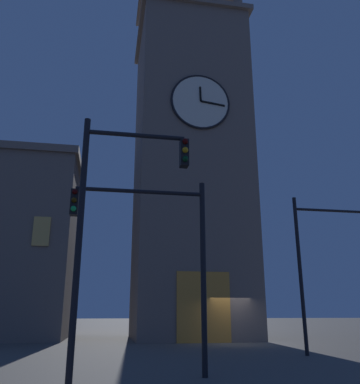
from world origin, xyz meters
name	(u,v)px	position (x,y,z in m)	size (l,w,h in m)	color
ground_plane	(236,344)	(0.00, 0.00, 0.00)	(200.00, 200.00, 0.00)	#56544F
clocktower	(189,164)	(1.63, -4.68, 12.36)	(8.29, 8.57, 30.61)	#75665B
traffic_signal_near	(159,239)	(5.83, 11.59, 3.69)	(3.92, 0.41, 5.45)	black
traffic_signal_mid	(324,249)	(-2.01, 6.82, 4.34)	(3.98, 0.41, 6.60)	black
traffic_signal_far	(114,204)	(7.18, 13.15, 4.25)	(2.76, 0.41, 6.52)	black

